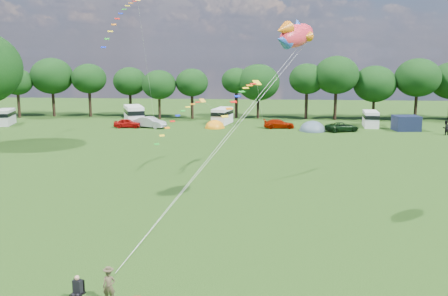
# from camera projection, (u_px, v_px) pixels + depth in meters

# --- Properties ---
(ground_plane) EXTENTS (180.00, 180.00, 0.00)m
(ground_plane) POSITION_uv_depth(u_px,v_px,m) (213.00, 242.00, 28.72)
(ground_plane) COLOR black
(ground_plane) RESTS_ON ground
(tree_line) EXTENTS (102.98, 10.98, 10.27)m
(tree_line) POSITION_uv_depth(u_px,v_px,m) (280.00, 80.00, 80.92)
(tree_line) COLOR black
(tree_line) RESTS_ON ground
(car_a) EXTENTS (4.05, 1.75, 1.33)m
(car_a) POSITION_uv_depth(u_px,v_px,m) (127.00, 123.00, 72.42)
(car_a) COLOR #9E0B09
(car_a) RESTS_ON ground
(car_b) EXTENTS (4.79, 3.17, 1.58)m
(car_b) POSITION_uv_depth(u_px,v_px,m) (150.00, 122.00, 72.39)
(car_b) COLOR #9EA2A6
(car_b) RESTS_ON ground
(car_c) EXTENTS (4.46, 2.28, 1.28)m
(car_c) POSITION_uv_depth(u_px,v_px,m) (279.00, 124.00, 71.95)
(car_c) COLOR #901500
(car_c) RESTS_ON ground
(car_d) EXTENTS (5.15, 3.62, 1.28)m
(car_d) POSITION_uv_depth(u_px,v_px,m) (342.00, 127.00, 68.99)
(car_d) COLOR black
(car_d) RESTS_ON ground
(campervan_a) EXTENTS (3.06, 5.09, 2.33)m
(campervan_a) POSITION_uv_depth(u_px,v_px,m) (5.00, 117.00, 75.33)
(campervan_a) COLOR silver
(campervan_a) RESTS_ON ground
(campervan_b) EXTENTS (4.42, 6.22, 2.80)m
(campervan_b) POSITION_uv_depth(u_px,v_px,m) (134.00, 114.00, 75.86)
(campervan_b) COLOR white
(campervan_b) RESTS_ON ground
(campervan_c) EXTENTS (3.14, 5.28, 2.42)m
(campervan_c) POSITION_uv_depth(u_px,v_px,m) (222.00, 115.00, 76.34)
(campervan_c) COLOR white
(campervan_c) RESTS_ON ground
(campervan_d) EXTENTS (2.43, 4.87, 2.31)m
(campervan_d) POSITION_uv_depth(u_px,v_px,m) (371.00, 118.00, 73.31)
(campervan_d) COLOR silver
(campervan_d) RESTS_ON ground
(tent_orange) EXTENTS (2.91, 3.19, 2.28)m
(tent_orange) POSITION_uv_depth(u_px,v_px,m) (215.00, 128.00, 72.33)
(tent_orange) COLOR orange
(tent_orange) RESTS_ON ground
(tent_greyblue) EXTENTS (3.73, 4.08, 2.77)m
(tent_greyblue) POSITION_uv_depth(u_px,v_px,m) (312.00, 131.00, 69.62)
(tent_greyblue) COLOR #435865
(tent_greyblue) RESTS_ON ground
(awning_navy) EXTENTS (3.67, 3.12, 2.10)m
(awning_navy) POSITION_uv_depth(u_px,v_px,m) (406.00, 123.00, 69.72)
(awning_navy) COLOR #131934
(awning_navy) RESTS_ON ground
(kite_flyer) EXTENTS (0.59, 0.43, 1.51)m
(kite_flyer) POSITION_uv_depth(u_px,v_px,m) (109.00, 287.00, 21.61)
(kite_flyer) COLOR brown
(kite_flyer) RESTS_ON ground
(camp_chair) EXTENTS (0.64, 0.65, 1.30)m
(camp_chair) POSITION_uv_depth(u_px,v_px,m) (78.00, 286.00, 21.59)
(camp_chair) COLOR #99999E
(camp_chair) RESTS_ON ground
(fish_kite) EXTENTS (3.17, 3.80, 2.11)m
(fish_kite) POSITION_uv_depth(u_px,v_px,m) (294.00, 35.00, 30.51)
(fish_kite) COLOR #F52C3E
(fish_kite) RESTS_ON ground
(streamer_kite_a) EXTENTS (3.35, 5.48, 5.76)m
(streamer_kite_a) POSITION_uv_depth(u_px,v_px,m) (123.00, 14.00, 56.26)
(streamer_kite_a) COLOR yellow
(streamer_kite_a) RESTS_ON ground
(streamer_kite_b) EXTENTS (4.24, 4.63, 3.78)m
(streamer_kite_b) POSITION_uv_depth(u_px,v_px,m) (184.00, 114.00, 46.09)
(streamer_kite_b) COLOR yellow
(streamer_kite_b) RESTS_ON ground
(streamer_kite_c) EXTENTS (3.28, 5.03, 2.84)m
(streamer_kite_c) POSITION_uv_depth(u_px,v_px,m) (245.00, 92.00, 43.12)
(streamer_kite_c) COLOR yellow
(streamer_kite_c) RESTS_ON ground
(walker_a) EXTENTS (1.09, 0.93, 1.91)m
(walker_a) POSITION_uv_depth(u_px,v_px,m) (446.00, 128.00, 65.92)
(walker_a) COLOR black
(walker_a) RESTS_ON ground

